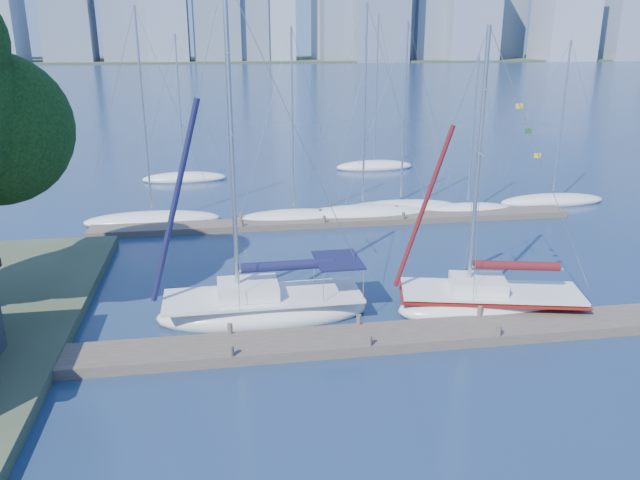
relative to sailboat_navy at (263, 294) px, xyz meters
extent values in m
plane|color=navy|center=(3.59, -2.95, -1.06)|extent=(700.00, 700.00, 0.00)
cube|color=#493E35|center=(3.59, -2.95, -0.86)|extent=(26.00, 2.00, 0.40)
cube|color=#493E35|center=(5.59, 13.05, -0.88)|extent=(30.00, 1.80, 0.36)
cube|color=#38472D|center=(3.59, 317.05, -1.06)|extent=(800.00, 100.00, 1.50)
ellipsoid|color=white|center=(0.00, 0.00, -0.81)|extent=(8.77, 2.99, 1.53)
cube|color=white|center=(0.00, 0.00, -0.09)|extent=(8.12, 2.75, 0.12)
cube|color=white|center=(-0.61, -0.01, 0.26)|extent=(2.48, 1.89, 0.56)
cylinder|color=silver|center=(-1.02, -0.02, 6.09)|extent=(0.18, 0.18, 12.27)
cylinder|color=silver|center=(1.05, 0.02, 1.08)|extent=(4.13, 0.16, 0.10)
cylinder|color=black|center=(1.05, 0.02, 1.18)|extent=(3.81, 0.46, 0.41)
cube|color=black|center=(3.14, 0.05, 1.29)|extent=(1.87, 2.46, 0.08)
ellipsoid|color=white|center=(9.58, -0.82, -0.83)|extent=(8.44, 4.41, 1.41)
cube|color=white|center=(9.58, -0.82, -0.17)|extent=(7.81, 4.07, 0.11)
cube|color=white|center=(9.03, -0.69, 0.16)|extent=(2.59, 2.18, 0.52)
cylinder|color=silver|center=(8.66, -0.60, 5.19)|extent=(0.17, 0.17, 10.63)
cylinder|color=silver|center=(10.51, -1.04, 0.91)|extent=(3.73, 0.96, 0.09)
cylinder|color=#501116|center=(10.51, -1.04, 1.01)|extent=(3.50, 1.17, 0.38)
cube|color=maroon|center=(9.58, -0.82, -0.33)|extent=(8.00, 4.21, 0.09)
ellipsoid|color=white|center=(-5.87, 14.95, -0.86)|extent=(8.68, 4.34, 1.11)
cylinder|color=silver|center=(-5.87, 14.95, 5.87)|extent=(0.12, 0.12, 11.84)
ellipsoid|color=white|center=(2.93, 14.08, -0.87)|extent=(7.52, 4.83, 1.08)
cylinder|color=silver|center=(2.93, 14.08, 5.29)|extent=(0.12, 0.12, 10.75)
ellipsoid|color=white|center=(7.41, 14.11, -0.84)|extent=(9.13, 3.88, 1.21)
cylinder|color=silver|center=(7.41, 14.11, 6.04)|extent=(0.13, 0.13, 12.00)
ellipsoid|color=white|center=(10.22, 15.06, -0.85)|extent=(8.50, 4.23, 1.18)
cylinder|color=silver|center=(10.22, 15.06, 5.52)|extent=(0.13, 0.13, 11.02)
ellipsoid|color=white|center=(14.57, 14.21, -0.89)|extent=(6.43, 2.60, 0.95)
cylinder|color=silver|center=(14.57, 14.21, 4.39)|extent=(0.10, 0.10, 9.19)
ellipsoid|color=white|center=(21.36, 15.54, -0.87)|extent=(7.86, 4.23, 1.03)
cylinder|color=silver|center=(21.36, 15.54, 4.89)|extent=(0.11, 0.11, 10.02)
ellipsoid|color=white|center=(-4.46, 27.14, -0.87)|extent=(7.03, 3.71, 1.04)
cylinder|color=silver|center=(-4.46, 27.14, 5.11)|extent=(0.11, 0.11, 10.46)
ellipsoid|color=white|center=(11.95, 29.41, -0.86)|extent=(7.20, 4.10, 1.12)
cylinder|color=silver|center=(11.95, 29.41, 5.95)|extent=(0.12, 0.12, 11.97)
cube|color=slate|center=(-66.14, 284.55, 24.61)|extent=(21.12, 17.63, 51.35)
cube|color=#8791A2|center=(-43.96, 306.47, 15.57)|extent=(13.70, 17.61, 33.26)
cube|color=gray|center=(-22.35, 281.97, 18.86)|extent=(17.72, 19.81, 39.84)
cube|color=slate|center=(-0.63, 283.73, 16.30)|extent=(21.33, 16.86, 34.72)
cube|color=gray|center=(119.36, 276.65, 25.53)|extent=(24.22, 18.80, 53.19)
cube|color=slate|center=(150.64, 306.56, 27.45)|extent=(17.04, 17.52, 57.02)
cube|color=#8791A2|center=(167.68, 275.98, 19.01)|extent=(24.63, 23.94, 40.15)
cube|color=gray|center=(198.09, 276.10, 15.78)|extent=(15.36, 21.38, 33.68)
camera|label=1|loc=(-1.41, -23.76, 10.05)|focal=35.00mm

